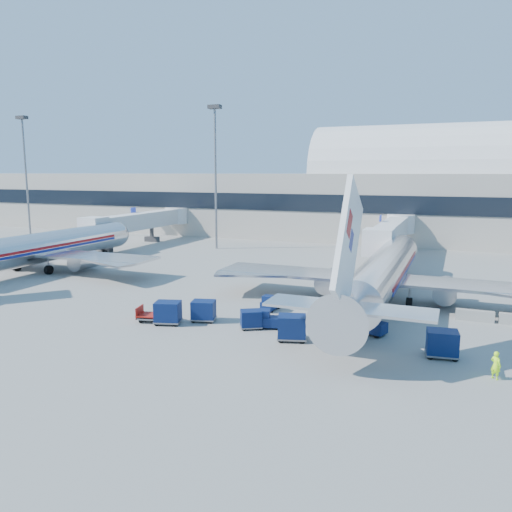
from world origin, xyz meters
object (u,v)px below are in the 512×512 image
at_px(barrier_near, 475,315).
at_px(cart_train_b, 204,310).
at_px(jetbridge_near, 392,231).
at_px(tug_right, 368,324).
at_px(cart_train_c, 168,312).
at_px(cart_train_a, 251,319).
at_px(airliner_mid, 37,248).
at_px(ramp_worker, 496,365).
at_px(cart_open_red, 153,316).
at_px(jetbridge_mid, 144,221).
at_px(tug_lead, 269,320).
at_px(tug_left, 270,303).
at_px(mast_far_west, 25,159).
at_px(cart_solo_far, 442,343).
at_px(airliner_main, 382,273).
at_px(cart_solo_near, 292,327).
at_px(mast_west, 215,156).

distance_m(barrier_near, cart_train_b, 22.53).
relative_size(jetbridge_near, cart_train_b, 12.02).
height_order(tug_right, cart_train_c, cart_train_c).
bearing_deg(cart_train_c, cart_train_a, -4.70).
xyz_separation_m(airliner_mid, ramp_worker, (50.84, -14.99, -2.07)).
height_order(cart_train_c, cart_open_red, cart_train_c).
bearing_deg(jetbridge_mid, tug_lead, -44.88).
relative_size(tug_left, cart_open_red, 0.88).
xyz_separation_m(jetbridge_near, tug_right, (2.75, -35.54, -3.18)).
xyz_separation_m(mast_far_west, tug_lead, (62.86, -36.30, -14.11)).
bearing_deg(ramp_worker, tug_lead, 21.39).
height_order(cart_train_c, cart_solo_far, cart_train_c).
bearing_deg(cart_open_red, jetbridge_near, 57.72).
distance_m(airliner_mid, tug_right, 43.40).
relative_size(jetbridge_near, cart_open_red, 10.67).
distance_m(barrier_near, cart_train_c, 25.36).
relative_size(airliner_main, cart_solo_far, 16.34).
bearing_deg(tug_lead, cart_solo_near, -54.16).
bearing_deg(mast_far_west, tug_lead, -30.00).
distance_m(cart_solo_far, cart_open_red, 22.45).
bearing_deg(cart_solo_far, barrier_near, 69.70).
xyz_separation_m(airliner_main, airliner_mid, (-42.00, 0.00, 0.00)).
xyz_separation_m(mast_far_west, cart_train_c, (54.86, -38.37, -13.80)).
relative_size(tug_lead, cart_solo_near, 1.00).
bearing_deg(barrier_near, cart_open_red, -157.34).
distance_m(mast_far_west, cart_solo_near, 77.14).
bearing_deg(airliner_mid, tug_left, -10.07).
xyz_separation_m(mast_west, tug_right, (30.35, -34.73, -14.04)).
xyz_separation_m(cart_train_a, cart_train_c, (-6.73, -1.41, 0.20)).
relative_size(barrier_near, cart_open_red, 1.16).
relative_size(mast_far_west, cart_train_b, 9.88).
bearing_deg(ramp_worker, cart_solo_near, 27.32).
xyz_separation_m(jetbridge_near, mast_west, (-27.60, -0.81, 10.86)).
distance_m(jetbridge_mid, tug_lead, 52.69).
height_order(mast_west, cart_train_b, mast_west).
xyz_separation_m(tug_left, cart_solo_near, (4.36, -7.05, 0.35)).
relative_size(jetbridge_mid, cart_solo_far, 12.06).
xyz_separation_m(jetbridge_mid, tug_right, (44.75, -35.54, -3.18)).
relative_size(jetbridge_mid, cart_train_a, 13.12).
relative_size(cart_solo_far, cart_open_red, 0.88).
distance_m(cart_train_c, cart_solo_far, 20.91).
xyz_separation_m(mast_west, tug_left, (21.10, -31.37, -14.14)).
bearing_deg(tug_right, jetbridge_mid, 158.91).
distance_m(jetbridge_near, cart_train_c, 41.30).
height_order(jetbridge_near, barrier_near, jetbridge_near).
xyz_separation_m(airliner_mid, barrier_near, (50.00, -2.51, -2.48)).
height_order(mast_west, cart_train_a, mast_west).
bearing_deg(cart_train_b, tug_right, -6.75).
bearing_deg(barrier_near, tug_right, -138.66).
relative_size(airliner_main, cart_train_a, 17.78).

